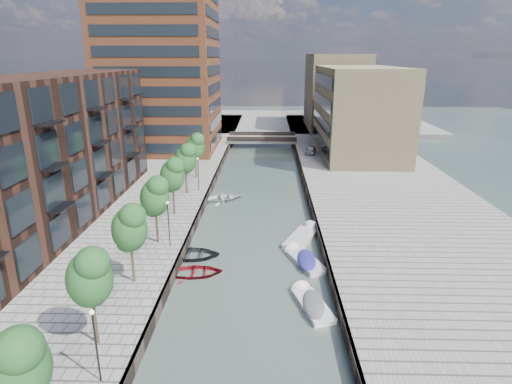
{
  "coord_description": "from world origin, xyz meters",
  "views": [
    {
      "loc": [
        1.18,
        -9.49,
        16.73
      ],
      "look_at": [
        0.0,
        31.81,
        3.5
      ],
      "focal_mm": 30.0,
      "sensor_mm": 36.0,
      "label": 1
    }
  ],
  "objects_px": {
    "tree_0": "(17,364)",
    "motorboat_3": "(304,260)",
    "bridge": "(262,139)",
    "sloop_2": "(197,275)",
    "tree_1": "(89,275)",
    "tree_5": "(185,158)",
    "motorboat_4": "(311,303)",
    "tree_4": "(172,174)",
    "tree_3": "(155,195)",
    "car": "(311,150)",
    "tree_6": "(195,146)",
    "sloop_4": "(191,257)",
    "motorboat_2": "(303,237)",
    "tree_2": "(129,226)",
    "sloop_3": "(224,200)"
  },
  "relations": [
    {
      "from": "tree_6",
      "to": "sloop_4",
      "type": "xyz_separation_m",
      "value": [
        3.1,
        -22.08,
        -5.31
      ]
    },
    {
      "from": "tree_0",
      "to": "tree_2",
      "type": "bearing_deg",
      "value": 90.0
    },
    {
      "from": "tree_2",
      "to": "bridge",
      "type": "bearing_deg",
      "value": 81.05
    },
    {
      "from": "tree_5",
      "to": "motorboat_4",
      "type": "height_order",
      "value": "tree_5"
    },
    {
      "from": "sloop_3",
      "to": "car",
      "type": "xyz_separation_m",
      "value": [
        12.46,
        21.53,
        1.64
      ]
    },
    {
      "from": "tree_0",
      "to": "sloop_4",
      "type": "height_order",
      "value": "tree_0"
    },
    {
      "from": "tree_6",
      "to": "sloop_4",
      "type": "bearing_deg",
      "value": -82.01
    },
    {
      "from": "tree_2",
      "to": "motorboat_3",
      "type": "xyz_separation_m",
      "value": [
        12.8,
        5.33,
        -5.11
      ]
    },
    {
      "from": "bridge",
      "to": "motorboat_3",
      "type": "height_order",
      "value": "bridge"
    },
    {
      "from": "sloop_2",
      "to": "sloop_4",
      "type": "xyz_separation_m",
      "value": [
        -0.96,
        3.01,
        0.0
      ]
    },
    {
      "from": "sloop_4",
      "to": "car",
      "type": "bearing_deg",
      "value": -22.16
    },
    {
      "from": "tree_6",
      "to": "motorboat_4",
      "type": "bearing_deg",
      "value": -66.44
    },
    {
      "from": "sloop_2",
      "to": "car",
      "type": "height_order",
      "value": "car"
    },
    {
      "from": "tree_4",
      "to": "tree_3",
      "type": "bearing_deg",
      "value": -90.0
    },
    {
      "from": "tree_1",
      "to": "tree_6",
      "type": "distance_m",
      "value": 35.0
    },
    {
      "from": "tree_4",
      "to": "sloop_4",
      "type": "distance_m",
      "value": 10.15
    },
    {
      "from": "bridge",
      "to": "sloop_3",
      "type": "height_order",
      "value": "bridge"
    },
    {
      "from": "sloop_4",
      "to": "car",
      "type": "xyz_separation_m",
      "value": [
        13.77,
        37.06,
        1.64
      ]
    },
    {
      "from": "car",
      "to": "bridge",
      "type": "bearing_deg",
      "value": 140.46
    },
    {
      "from": "tree_1",
      "to": "motorboat_2",
      "type": "relative_size",
      "value": 1.03
    },
    {
      "from": "tree_3",
      "to": "sloop_3",
      "type": "distance_m",
      "value": 16.02
    },
    {
      "from": "motorboat_2",
      "to": "motorboat_3",
      "type": "bearing_deg",
      "value": -94.08
    },
    {
      "from": "tree_3",
      "to": "motorboat_2",
      "type": "relative_size",
      "value": 1.03
    },
    {
      "from": "bridge",
      "to": "sloop_2",
      "type": "height_order",
      "value": "bridge"
    },
    {
      "from": "sloop_4",
      "to": "tree_2",
      "type": "bearing_deg",
      "value": 150.58
    },
    {
      "from": "tree_4",
      "to": "sloop_4",
      "type": "relative_size",
      "value": 1.17
    },
    {
      "from": "tree_4",
      "to": "motorboat_4",
      "type": "relative_size",
      "value": 1.21
    },
    {
      "from": "sloop_4",
      "to": "tree_1",
      "type": "bearing_deg",
      "value": 164.72
    },
    {
      "from": "bridge",
      "to": "motorboat_4",
      "type": "relative_size",
      "value": 2.65
    },
    {
      "from": "sloop_4",
      "to": "motorboat_4",
      "type": "xyz_separation_m",
      "value": [
        9.68,
        -7.23,
        0.19
      ]
    },
    {
      "from": "tree_4",
      "to": "sloop_3",
      "type": "distance_m",
      "value": 10.16
    },
    {
      "from": "tree_3",
      "to": "sloop_2",
      "type": "bearing_deg",
      "value": -45.2
    },
    {
      "from": "motorboat_3",
      "to": "tree_1",
      "type": "bearing_deg",
      "value": -136.06
    },
    {
      "from": "sloop_3",
      "to": "tree_2",
      "type": "bearing_deg",
      "value": 143.39
    },
    {
      "from": "tree_0",
      "to": "tree_5",
      "type": "distance_m",
      "value": 35.0
    },
    {
      "from": "sloop_4",
      "to": "motorboat_2",
      "type": "distance_m",
      "value": 11.01
    },
    {
      "from": "tree_0",
      "to": "tree_6",
      "type": "relative_size",
      "value": 1.0
    },
    {
      "from": "tree_2",
      "to": "sloop_3",
      "type": "xyz_separation_m",
      "value": [
        4.41,
        21.45,
        -5.31
      ]
    },
    {
      "from": "tree_3",
      "to": "sloop_3",
      "type": "height_order",
      "value": "tree_3"
    },
    {
      "from": "bridge",
      "to": "sloop_2",
      "type": "distance_m",
      "value": 51.3
    },
    {
      "from": "tree_2",
      "to": "tree_6",
      "type": "distance_m",
      "value": 28.0
    },
    {
      "from": "tree_3",
      "to": "motorboat_2",
      "type": "height_order",
      "value": "tree_3"
    },
    {
      "from": "tree_0",
      "to": "motorboat_3",
      "type": "height_order",
      "value": "tree_0"
    },
    {
      "from": "motorboat_4",
      "to": "tree_0",
      "type": "bearing_deg",
      "value": -135.19
    },
    {
      "from": "tree_2",
      "to": "motorboat_2",
      "type": "relative_size",
      "value": 1.03
    },
    {
      "from": "tree_1",
      "to": "tree_3",
      "type": "bearing_deg",
      "value": 90.0
    },
    {
      "from": "tree_1",
      "to": "sloop_2",
      "type": "height_order",
      "value": "tree_1"
    },
    {
      "from": "tree_1",
      "to": "tree_6",
      "type": "bearing_deg",
      "value": 90.0
    },
    {
      "from": "car",
      "to": "tree_0",
      "type": "bearing_deg",
      "value": -93.24
    },
    {
      "from": "tree_5",
      "to": "motorboat_4",
      "type": "distance_m",
      "value": 26.21
    }
  ]
}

